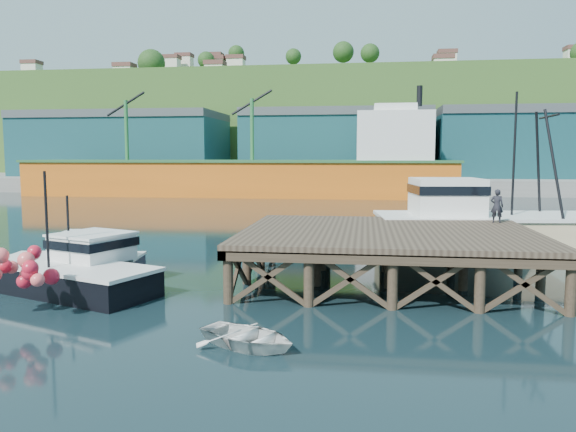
% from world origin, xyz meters
% --- Properties ---
extents(ground, '(300.00, 300.00, 0.00)m').
position_xyz_m(ground, '(0.00, 0.00, 0.00)').
color(ground, black).
rests_on(ground, ground).
extents(wharf, '(12.00, 10.00, 2.62)m').
position_xyz_m(wharf, '(5.50, -0.19, 1.94)').
color(wharf, brown).
rests_on(wharf, ground).
extents(far_quay, '(160.00, 40.00, 2.00)m').
position_xyz_m(far_quay, '(0.00, 70.00, 1.00)').
color(far_quay, gray).
rests_on(far_quay, ground).
extents(warehouse_left, '(32.00, 16.00, 9.00)m').
position_xyz_m(warehouse_left, '(-35.00, 65.00, 6.50)').
color(warehouse_left, '#17434C').
rests_on(warehouse_left, far_quay).
extents(warehouse_mid, '(28.00, 16.00, 9.00)m').
position_xyz_m(warehouse_mid, '(0.00, 65.00, 6.50)').
color(warehouse_mid, '#17434C').
rests_on(warehouse_mid, far_quay).
extents(warehouse_right, '(30.00, 16.00, 9.00)m').
position_xyz_m(warehouse_right, '(30.00, 65.00, 6.50)').
color(warehouse_right, '#17434C').
rests_on(warehouse_right, far_quay).
extents(cargo_ship, '(55.50, 10.00, 13.75)m').
position_xyz_m(cargo_ship, '(-8.46, 48.00, 3.31)').
color(cargo_ship, orange).
rests_on(cargo_ship, ground).
extents(hillside, '(220.00, 50.00, 22.00)m').
position_xyz_m(hillside, '(0.00, 100.00, 11.00)').
color(hillside, '#2D511E').
rests_on(hillside, ground).
extents(boat_navy, '(5.89, 3.42, 3.55)m').
position_xyz_m(boat_navy, '(-7.87, -0.97, 0.71)').
color(boat_navy, black).
rests_on(boat_navy, ground).
extents(boat_black, '(8.01, 6.66, 4.65)m').
position_xyz_m(boat_black, '(-6.59, -3.70, 0.85)').
color(boat_black, black).
rests_on(boat_black, ground).
extents(trawler, '(13.00, 5.89, 8.42)m').
position_xyz_m(trawler, '(11.21, 6.50, 1.73)').
color(trawler, beige).
rests_on(trawler, ground).
extents(dinghy, '(3.55, 3.19, 0.60)m').
position_xyz_m(dinghy, '(1.44, -9.07, 0.30)').
color(dinghy, white).
rests_on(dinghy, ground).
extents(dockworker, '(0.65, 0.51, 1.55)m').
position_xyz_m(dockworker, '(10.55, 3.10, 2.90)').
color(dockworker, black).
rests_on(dockworker, wharf).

